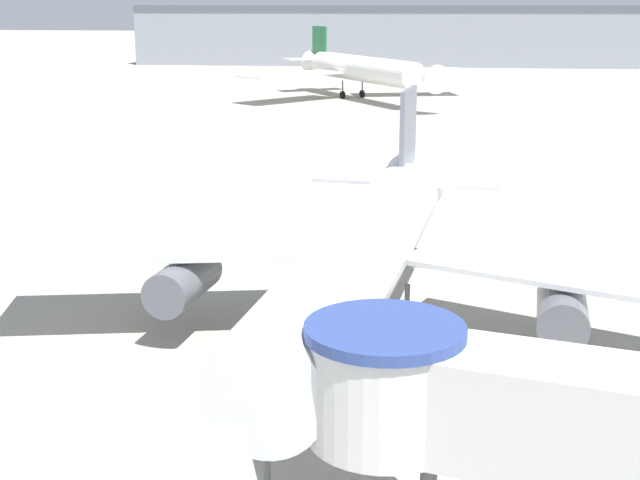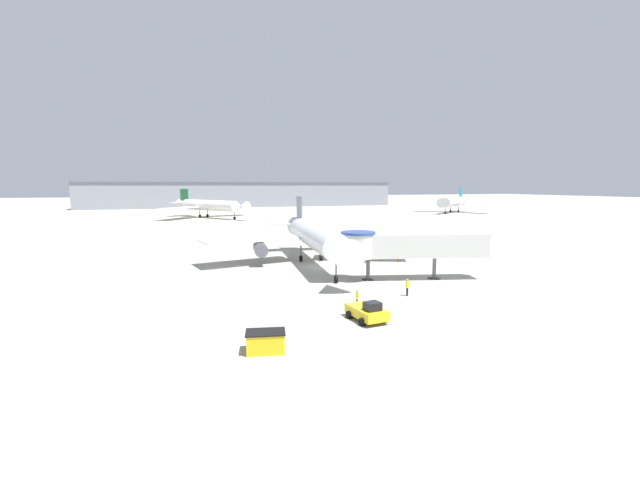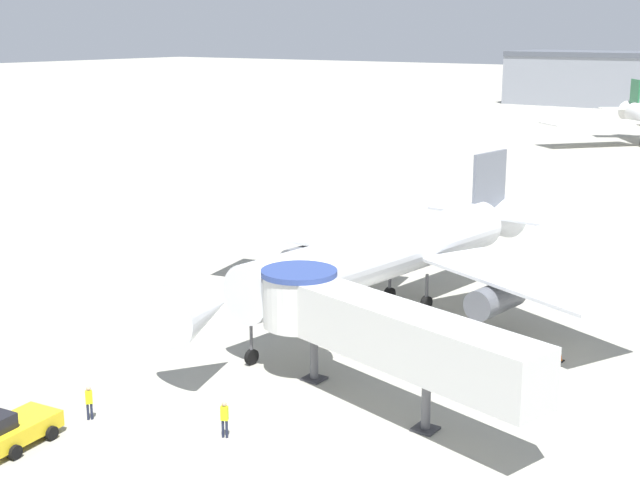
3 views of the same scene
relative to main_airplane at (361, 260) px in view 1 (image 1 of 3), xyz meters
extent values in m
plane|color=#9E9B8E|center=(-0.33, -2.20, -4.00)|extent=(800.00, 800.00, 0.00)
cylinder|color=silver|center=(-0.09, -0.85, 0.13)|extent=(6.10, 24.76, 3.43)
cone|color=silver|center=(-1.80, -16.28, 0.13)|extent=(3.82, 4.12, 3.43)
cone|color=silver|center=(1.38, 12.53, 0.13)|extent=(3.97, 5.48, 3.43)
cube|color=silver|center=(-8.52, 3.01, -0.47)|extent=(14.96, 8.11, 0.22)
cube|color=silver|center=(8.97, 1.08, -0.47)|extent=(15.11, 10.71, 0.22)
cube|color=slate|center=(1.36, 12.27, 3.22)|extent=(0.72, 4.35, 4.45)
cube|color=silver|center=(1.41, 12.78, 0.73)|extent=(9.91, 4.08, 0.18)
cylinder|color=#565960|center=(-7.55, 1.48, -1.66)|extent=(2.35, 4.53, 1.88)
cylinder|color=#565960|center=(7.69, -0.21, -1.66)|extent=(2.35, 4.53, 1.88)
cylinder|color=#4C4C51|center=(-1.29, 2.36, -2.57)|extent=(0.22, 0.22, 1.97)
cylinder|color=black|center=(-1.29, 2.36, -3.55)|extent=(0.50, 0.94, 0.90)
cylinder|color=#4C4C51|center=(1.77, 2.02, -2.57)|extent=(0.22, 0.22, 1.97)
cylinder|color=black|center=(1.77, 2.02, -3.55)|extent=(0.50, 0.94, 0.90)
cylinder|color=silver|center=(1.57, -12.07, 0.15)|extent=(3.90, 3.90, 2.80)
cylinder|color=navy|center=(1.57, -12.07, 1.70)|extent=(4.10, 4.10, 0.30)
cylinder|color=white|center=(-7.35, 94.79, 0.42)|extent=(17.82, 25.24, 3.60)
cone|color=white|center=(1.88, 80.25, 0.42)|extent=(5.16, 5.27, 3.60)
cone|color=white|center=(-15.42, 107.51, 0.42)|extent=(5.93, 6.49, 3.60)
cube|color=white|center=(-17.32, 92.34, -0.21)|extent=(14.67, 15.99, 0.22)
cube|color=white|center=(-0.88, 102.76, -0.21)|extent=(16.84, 9.67, 0.22)
cube|color=#1E6638|center=(-15.27, 107.29, 3.66)|extent=(2.78, 4.19, 4.68)
cube|color=white|center=(-15.56, 107.74, 1.05)|extent=(10.91, 8.62, 0.18)
cylinder|color=#4C4C51|center=(-0.29, 83.67, -2.42)|extent=(0.18, 0.18, 2.07)
cylinder|color=black|center=(-0.29, 83.67, -3.45)|extent=(0.81, 1.07, 1.10)
cylinder|color=#4C4C51|center=(-10.56, 96.84, -2.42)|extent=(0.22, 0.22, 2.07)
cylinder|color=black|center=(-10.56, 96.84, -3.45)|extent=(0.93, 1.14, 1.10)
cylinder|color=#4C4C51|center=(-7.83, 98.57, -2.42)|extent=(0.22, 0.22, 2.07)
cylinder|color=black|center=(-7.83, 98.57, -3.45)|extent=(0.93, 1.14, 1.10)
cube|color=gray|center=(16.88, 172.80, 1.88)|extent=(160.80, 21.31, 11.76)
cube|color=#4C515B|center=(16.88, 172.80, 8.36)|extent=(160.80, 21.74, 1.20)
camera|label=1|loc=(2.58, -32.99, 9.65)|focal=50.00mm
camera|label=2|loc=(-18.85, -58.07, 7.29)|focal=24.00mm
camera|label=3|loc=(28.72, -48.83, 14.33)|focal=50.00mm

